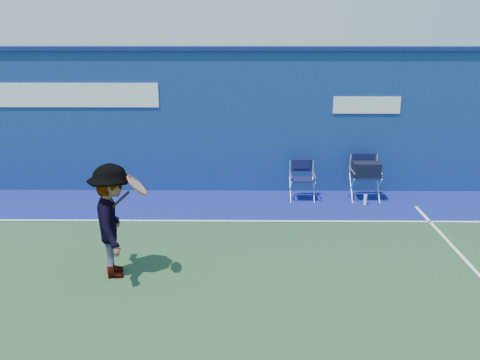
{
  "coord_description": "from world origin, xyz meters",
  "views": [
    {
      "loc": [
        1.05,
        -5.6,
        3.56
      ],
      "look_at": [
        0.97,
        2.6,
        1.0
      ],
      "focal_mm": 38.0,
      "sensor_mm": 36.0,
      "label": 1
    }
  ],
  "objects_px": {
    "directors_chair_right": "(365,182)",
    "directors_chair_left": "(302,187)",
    "tennis_player": "(113,221)",
    "water_bottle": "(365,200)"
  },
  "relations": [
    {
      "from": "directors_chair_right",
      "to": "directors_chair_left",
      "type": "bearing_deg",
      "value": -178.95
    },
    {
      "from": "directors_chair_left",
      "to": "tennis_player",
      "type": "distance_m",
      "value": 4.56
    },
    {
      "from": "water_bottle",
      "to": "tennis_player",
      "type": "bearing_deg",
      "value": -145.28
    },
    {
      "from": "directors_chair_right",
      "to": "water_bottle",
      "type": "xyz_separation_m",
      "value": [
        -0.05,
        -0.34,
        -0.28
      ]
    },
    {
      "from": "tennis_player",
      "to": "directors_chair_right",
      "type": "bearing_deg",
      "value": 37.37
    },
    {
      "from": "directors_chair_left",
      "to": "tennis_player",
      "type": "height_order",
      "value": "tennis_player"
    },
    {
      "from": "directors_chair_right",
      "to": "water_bottle",
      "type": "height_order",
      "value": "directors_chair_right"
    },
    {
      "from": "directors_chair_right",
      "to": "tennis_player",
      "type": "distance_m",
      "value": 5.53
    },
    {
      "from": "water_bottle",
      "to": "tennis_player",
      "type": "distance_m",
      "value": 5.32
    },
    {
      "from": "directors_chair_right",
      "to": "water_bottle",
      "type": "relative_size",
      "value": 4.36
    }
  ]
}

